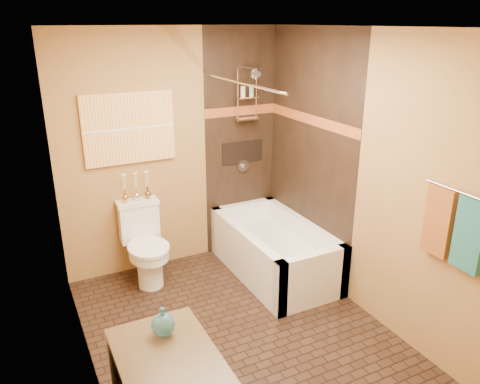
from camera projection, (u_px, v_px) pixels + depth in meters
floor at (238, 332)px, 4.06m from camera, size 3.00×3.00×0.00m
wall_left at (77, 226)px, 3.12m from camera, size 0.02×3.00×2.50m
wall_right at (359, 176)px, 4.13m from camera, size 0.02×3.00×2.50m
wall_back at (174, 152)px, 4.88m from camera, size 2.40×0.02×2.50m
wall_front at (370, 291)px, 2.37m from camera, size 2.40×0.02×2.50m
ceiling at (238, 27)px, 3.19m from camera, size 3.00×3.00×0.00m
alcove_tile_back at (240, 144)px, 5.20m from camera, size 0.85×0.01×2.50m
alcove_tile_right at (309, 155)px, 4.76m from camera, size 0.01×1.50×2.50m
mosaic_band_back at (241, 111)px, 5.06m from camera, size 0.85×0.01×0.10m
mosaic_band_right at (310, 119)px, 4.63m from camera, size 0.01×1.50×0.10m
alcove_niche at (243, 152)px, 5.24m from camera, size 0.50×0.01×0.25m
shower_fixtures at (247, 108)px, 4.98m from camera, size 0.24×0.33×1.16m
curtain_rod at (240, 83)px, 4.16m from camera, size 0.03×1.55×0.03m
towel_bar at (459, 192)px, 3.16m from camera, size 0.02×0.55×0.02m
towel_teal at (470, 235)px, 3.15m from camera, size 0.05×0.22×0.52m
towel_rust at (438, 221)px, 3.37m from camera, size 0.05×0.22×0.52m
sunset_painting at (129, 128)px, 4.57m from camera, size 0.90×0.04×0.70m
vanity_mirror at (107, 256)px, 2.20m from camera, size 0.01×1.00×0.90m
bathtub at (274, 254)px, 4.95m from camera, size 0.80×1.50×0.55m
toilet at (145, 244)px, 4.73m from camera, size 0.42×0.62×0.82m
teal_bottle at (163, 322)px, 2.74m from camera, size 0.17×0.17×0.23m
bud_vases at (136, 186)px, 4.69m from camera, size 0.29×0.06×0.29m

